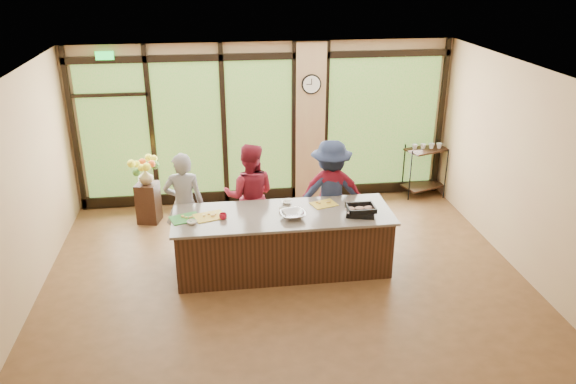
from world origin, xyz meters
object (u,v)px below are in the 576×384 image
object	(u,v)px
island_base	(283,243)
roasting_pan	(361,212)
cook_right	(330,194)
bar_cart	(425,165)
cook_left	(184,204)
flower_stand	(148,203)

from	to	relation	value
island_base	roasting_pan	distance (m)	1.24
island_base	cook_right	bearing A→B (deg)	40.47
roasting_pan	island_base	bearing A→B (deg)	-172.66
cook_right	roasting_pan	distance (m)	0.96
island_base	roasting_pan	size ratio (longest dim) A/B	7.73
roasting_pan	bar_cart	size ratio (longest dim) A/B	0.38
cook_left	island_base	bearing A→B (deg)	154.84
cook_right	flower_stand	xyz separation A→B (m)	(-3.01, 1.23, -0.52)
cook_left	cook_right	size ratio (longest dim) A/B	0.95
cook_right	flower_stand	distance (m)	3.29
island_base	cook_left	distance (m)	1.66
cook_left	bar_cart	world-z (taller)	cook_left
island_base	cook_left	size ratio (longest dim) A/B	1.84
roasting_pan	flower_stand	size ratio (longest dim) A/B	0.55
island_base	flower_stand	size ratio (longest dim) A/B	4.28
flower_stand	bar_cart	distance (m)	5.28
cook_left	bar_cart	xyz separation A→B (m)	(4.55, 1.74, -0.20)
island_base	cook_right	distance (m)	1.21
island_base	flower_stand	world-z (taller)	island_base
cook_left	cook_right	bearing A→B (deg)	-178.52
cook_right	flower_stand	size ratio (longest dim) A/B	2.43
island_base	flower_stand	bearing A→B (deg)	137.66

